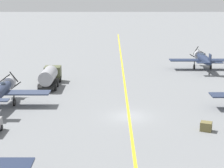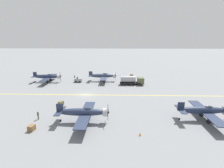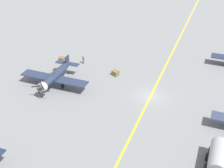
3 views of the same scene
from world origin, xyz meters
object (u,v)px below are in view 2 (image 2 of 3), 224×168
supply_crate_mid_lane (32,128)px  traffic_cone (140,134)px  airplane_far_right (204,110)px  airplane_mid_right (84,112)px  tow_tractor (78,80)px  ground_crew_walking (38,115)px  airplane_mid_left (103,76)px  supply_crate_by_tanker (61,103)px  fuel_tanker (132,80)px  airplane_near_left (48,77)px  ground_crew_inspecting (75,77)px  supply_crate_outboard (132,76)px

supply_crate_mid_lane → traffic_cone: size_ratio=2.10×
airplane_far_right → airplane_mid_right: size_ratio=1.00×
tow_tractor → ground_crew_walking: (29.31, -1.52, 0.13)m
airplane_mid_left → airplane_mid_right: size_ratio=1.00×
supply_crate_by_tanker → traffic_cone: 21.38m
airplane_far_right → supply_crate_by_tanker: airplane_far_right is taller
fuel_tanker → airplane_mid_right: bearing=-22.4°
ground_crew_walking → airplane_near_left: bearing=-162.2°
airplane_mid_left → fuel_tanker: bearing=57.7°
airplane_mid_left → tow_tractor: airplane_mid_left is taller
tow_tractor → supply_crate_mid_lane: bearing=-1.4°
airplane_near_left → supply_crate_by_tanker: size_ratio=10.54×
airplane_far_right → supply_crate_by_tanker: (-6.77, -30.11, -1.54)m
airplane_mid_right → supply_crate_by_tanker: size_ratio=10.54×
supply_crate_by_tanker → airplane_mid_left: bearing=160.8°
ground_crew_inspecting → traffic_cone: size_ratio=3.20×
supply_crate_outboard → ground_crew_inspecting: bearing=-77.4°
airplane_far_right → airplane_near_left: airplane_near_left is taller
supply_crate_outboard → supply_crate_mid_lane: bearing=-26.1°
ground_crew_walking → ground_crew_inspecting: ground_crew_inspecting is taller
supply_crate_by_tanker → traffic_cone: (12.81, 17.12, -0.20)m
airplane_mid_right → tow_tractor: airplane_mid_right is taller
fuel_tanker → ground_crew_inspecting: (-6.34, -21.07, -0.55)m
ground_crew_inspecting → supply_crate_by_tanker: ground_crew_inspecting is taller
airplane_mid_right → ground_crew_walking: 9.34m
fuel_tanker → traffic_cone: fuel_tanker is taller
airplane_mid_right → traffic_cone: bearing=67.8°
airplane_mid_right → airplane_mid_left: bearing=-180.0°
airplane_far_right → supply_crate_by_tanker: bearing=-87.9°
airplane_mid_left → supply_crate_by_tanker: airplane_mid_left is taller
airplane_far_right → tow_tractor: size_ratio=4.62×
supply_crate_mid_lane → traffic_cone: supply_crate_mid_lane is taller
airplane_mid_left → airplane_mid_right: (31.79, -1.11, 0.00)m
fuel_tanker → ground_crew_inspecting: bearing=-106.8°
airplane_mid_left → airplane_near_left: (1.89, -19.66, 0.00)m
tow_tractor → supply_crate_by_tanker: 21.90m
airplane_mid_left → supply_crate_by_tanker: (23.49, -8.19, -1.54)m
supply_crate_outboard → traffic_cone: supply_crate_outboard is taller
fuel_tanker → ground_crew_inspecting: size_ratio=4.54×
tow_tractor → supply_crate_by_tanker: bearing=1.7°
airplane_mid_right → ground_crew_walking: size_ratio=7.10×
supply_crate_by_tanker → supply_crate_outboard: (-30.28, 19.09, 0.16)m
ground_crew_walking → airplane_far_right: bearing=91.2°
tow_tractor → ground_crew_walking: size_ratio=1.54×
fuel_tanker → tow_tractor: size_ratio=3.08×
ground_crew_inspecting → fuel_tanker: bearing=73.2°
fuel_tanker → supply_crate_outboard: (-11.21, 0.75, -0.88)m
airplane_near_left → supply_crate_mid_lane: bearing=24.1°
airplane_mid_left → tow_tractor: size_ratio=4.62×
supply_crate_mid_lane → traffic_cone: (1.16, 18.58, -0.21)m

